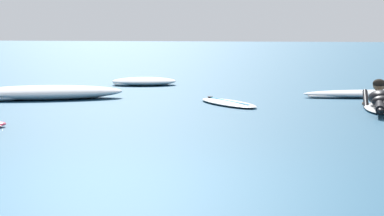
{
  "coord_description": "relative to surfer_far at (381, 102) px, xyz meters",
  "views": [
    {
      "loc": [
        2.12,
        -6.47,
        1.38
      ],
      "look_at": [
        -0.38,
        5.38,
        0.15
      ],
      "focal_mm": 74.67,
      "sensor_mm": 36.0,
      "label": 1
    }
  ],
  "objects": [
    {
      "name": "whitewater_front",
      "position": [
        -0.06,
        2.48,
        -0.07
      ],
      "size": [
        2.9,
        1.26,
        0.16
      ],
      "color": "white",
      "rests_on": "ground"
    },
    {
      "name": "whitewater_back",
      "position": [
        -5.39,
        4.81,
        -0.05
      ],
      "size": [
        1.79,
        1.53,
        0.19
      ],
      "color": "white",
      "rests_on": "ground"
    },
    {
      "name": "ground_plane",
      "position": [
        -2.48,
        2.94,
        -0.14
      ],
      "size": [
        120.0,
        120.0,
        0.0
      ],
      "primitive_type": "plane",
      "color": "navy"
    },
    {
      "name": "whitewater_mid_right",
      "position": [
        -6.29,
        0.79,
        -0.02
      ],
      "size": [
        3.22,
        2.24,
        0.27
      ],
      "color": "white",
      "rests_on": "ground"
    },
    {
      "name": "drifting_surfboard",
      "position": [
        -2.66,
        0.5,
        -0.11
      ],
      "size": [
        1.56,
        1.9,
        0.16
      ],
      "color": "white",
      "rests_on": "ground"
    },
    {
      "name": "surfer_far",
      "position": [
        0.0,
        0.0,
        0.0
      ],
      "size": [
        0.62,
        2.57,
        0.55
      ],
      "color": "white",
      "rests_on": "ground"
    }
  ]
}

